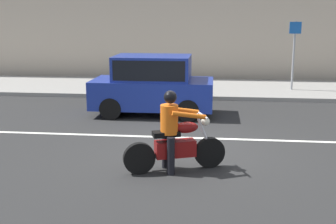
% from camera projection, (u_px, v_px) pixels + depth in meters
% --- Properties ---
extents(ground_plane, '(80.00, 80.00, 0.00)m').
position_uv_depth(ground_plane, '(189.00, 149.00, 9.74)').
color(ground_plane, '#262626').
extents(sidewalk_slab, '(40.00, 4.40, 0.14)m').
position_uv_depth(sidewalk_slab, '(201.00, 88.00, 17.48)').
color(sidewalk_slab, gray).
rests_on(sidewalk_slab, ground_plane).
extents(lane_marking_stripe, '(18.00, 0.14, 0.01)m').
position_uv_depth(lane_marking_stripe, '(220.00, 139.00, 10.54)').
color(lane_marking_stripe, silver).
rests_on(lane_marking_stripe, ground_plane).
extents(motorcycle_with_rider_orange_stripe, '(1.95, 0.94, 1.59)m').
position_uv_depth(motorcycle_with_rider_orange_stripe, '(174.00, 138.00, 8.26)').
color(motorcycle_with_rider_orange_stripe, black).
rests_on(motorcycle_with_rider_orange_stripe, ground_plane).
extents(parked_hatchback_cobalt_blue, '(3.64, 1.76, 1.80)m').
position_uv_depth(parked_hatchback_cobalt_blue, '(153.00, 85.00, 12.93)').
color(parked_hatchback_cobalt_blue, navy).
rests_on(parked_hatchback_cobalt_blue, ground_plane).
extents(street_sign_post, '(0.44, 0.08, 2.63)m').
position_uv_depth(street_sign_post, '(294.00, 49.00, 16.34)').
color(street_sign_post, gray).
rests_on(street_sign_post, sidewalk_slab).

